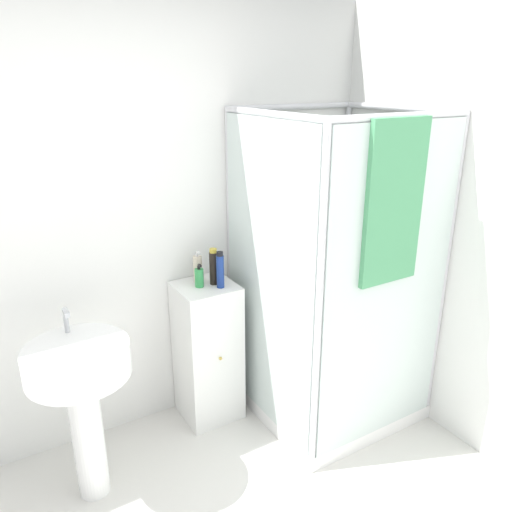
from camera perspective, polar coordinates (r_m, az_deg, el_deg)
The scene contains 8 objects.
wall_back at distance 2.85m, azimuth -16.87°, elevation 2.74°, with size 6.40×0.06×2.50m, color white.
shower_enclosure at distance 3.14m, azimuth 8.41°, elevation -9.79°, with size 0.94×0.97×1.89m.
vanity_cabinet at distance 3.15m, azimuth -5.55°, elevation -10.83°, with size 0.34×0.35×0.89m.
sink at distance 2.62m, azimuth -19.39°, elevation -13.82°, with size 0.49×0.49×0.99m.
soap_dispenser at distance 2.91m, azimuth -6.51°, elevation -2.45°, with size 0.05×0.05×0.14m.
shampoo_bottle_tall_black at distance 2.92m, azimuth -4.87°, elevation -1.25°, with size 0.05×0.05×0.22m.
shampoo_bottle_blue at distance 2.87m, azimuth -4.11°, elevation -1.64°, with size 0.04×0.04×0.22m.
lotion_bottle_white at distance 2.97m, azimuth -6.68°, elevation -1.44°, with size 0.05×0.05×0.19m.
Camera 1 is at (-0.64, -0.96, 2.05)m, focal length 35.00 mm.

